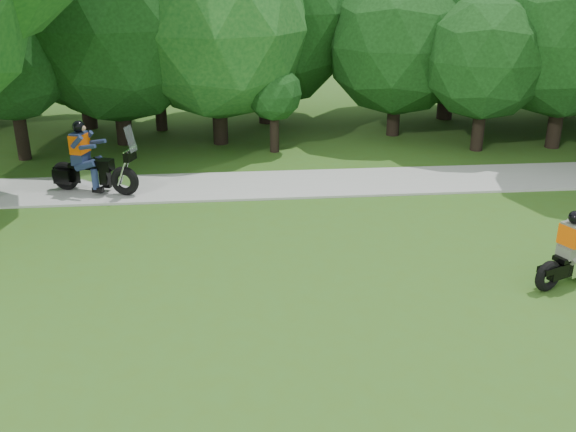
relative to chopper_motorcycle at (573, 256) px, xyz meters
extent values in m
plane|color=#3A601B|center=(-2.93, -1.99, -0.54)|extent=(100.00, 100.00, 0.00)
cube|color=#A5A5A0|center=(-2.93, 6.01, -0.51)|extent=(60.00, 2.20, 0.06)
cylinder|color=black|center=(-9.63, 10.62, 0.36)|extent=(0.51, 0.51, 1.80)
sphere|color=black|center=(-9.63, 10.62, 3.26)|extent=(6.16, 6.16, 6.16)
cylinder|color=black|center=(-12.40, 9.14, 0.35)|extent=(0.38, 0.38, 1.79)
sphere|color=black|center=(-12.40, 9.14, 2.40)|extent=(3.53, 3.53, 3.53)
cylinder|color=black|center=(-11.16, 12.84, 0.36)|extent=(0.51, 0.51, 1.80)
sphere|color=black|center=(-11.16, 12.84, 3.28)|extent=(6.22, 6.22, 6.22)
cylinder|color=black|center=(4.06, 8.91, 0.36)|extent=(0.45, 0.45, 1.80)
sphere|color=black|center=(4.06, 8.91, 2.85)|extent=(4.91, 4.91, 4.91)
cylinder|color=black|center=(-6.51, 10.36, 0.36)|extent=(0.48, 0.48, 1.80)
sphere|color=#154C1A|center=(-6.51, 10.36, 3.10)|extent=(5.67, 5.67, 5.67)
cylinder|color=black|center=(1.88, 13.11, 0.36)|extent=(0.57, 0.57, 1.80)
sphere|color=black|center=(1.88, 13.11, 3.68)|extent=(7.45, 7.45, 7.45)
cylinder|color=black|center=(-4.85, 13.09, 0.36)|extent=(0.54, 0.54, 1.80)
sphere|color=black|center=(-4.85, 13.09, 3.49)|extent=(6.88, 6.88, 6.88)
cylinder|color=black|center=(1.52, 8.83, 0.27)|extent=(0.39, 0.39, 1.62)
sphere|color=black|center=(1.52, 8.83, 2.31)|extent=(3.78, 3.78, 3.78)
cylinder|color=black|center=(6.23, 13.06, 0.36)|extent=(0.51, 0.51, 1.80)
sphere|color=black|center=(6.23, 13.06, 3.25)|extent=(6.14, 6.14, 6.14)
cylinder|color=black|center=(-4.84, 9.23, 0.10)|extent=(0.29, 0.29, 1.28)
sphere|color=black|center=(-4.84, 9.23, 1.29)|extent=(1.71, 1.71, 1.71)
cylinder|color=black|center=(-0.65, 10.90, 0.21)|extent=(0.44, 0.44, 1.51)
sphere|color=black|center=(-0.65, 10.90, 2.50)|extent=(4.71, 4.71, 4.71)
cylinder|color=black|center=(-8.60, 12.33, 0.36)|extent=(0.39, 0.39, 1.80)
sphere|color=black|center=(-8.60, 12.33, 2.52)|extent=(3.90, 3.90, 3.90)
torus|color=black|center=(-0.57, -0.26, -0.24)|extent=(0.62, 0.40, 0.60)
cube|color=black|center=(-0.07, -0.03, -0.20)|extent=(1.04, 0.62, 0.27)
cube|color=silver|center=(0.07, 0.03, -0.20)|extent=(0.49, 0.43, 0.34)
cube|color=black|center=(-0.17, -0.08, 0.02)|extent=(0.52, 0.43, 0.09)
cube|color=#555948|center=(-0.17, -0.08, 0.14)|extent=(0.37, 0.40, 0.21)
cube|color=#555948|center=(-0.16, -0.07, 0.45)|extent=(0.35, 0.42, 0.48)
cube|color=#FF5805|center=(-0.16, -0.07, 0.47)|extent=(0.39, 0.46, 0.38)
sphere|color=black|center=(-0.13, -0.06, 0.81)|extent=(0.24, 0.24, 0.24)
torus|color=black|center=(-10.47, 6.02, -0.10)|extent=(0.79, 0.45, 0.76)
torus|color=black|center=(-8.89, 5.47, -0.10)|extent=(0.79, 0.45, 0.76)
cube|color=black|center=(-9.87, 5.81, -0.05)|extent=(1.22, 0.64, 0.35)
cube|color=silver|center=(-9.72, 5.76, -0.05)|extent=(0.61, 0.52, 0.43)
cube|color=black|center=(-9.46, 5.67, 0.27)|extent=(0.64, 0.49, 0.28)
cube|color=black|center=(-10.00, 5.86, 0.23)|extent=(0.64, 0.51, 0.11)
cylinder|color=silver|center=(-8.85, 5.46, 0.27)|extent=(0.42, 0.19, 0.97)
cylinder|color=silver|center=(-8.68, 5.40, 0.74)|extent=(0.26, 0.67, 0.04)
cube|color=black|center=(-10.50, 5.78, -0.05)|extent=(0.47, 0.27, 0.37)
cube|color=black|center=(-10.35, 6.23, -0.05)|extent=(0.47, 0.27, 0.37)
cube|color=navy|center=(-10.00, 5.86, 0.38)|extent=(0.44, 0.49, 0.26)
cube|color=navy|center=(-9.98, 5.85, 0.77)|extent=(0.41, 0.52, 0.61)
cube|color=#FF5805|center=(-9.98, 5.85, 0.79)|extent=(0.46, 0.57, 0.48)
sphere|color=black|center=(-9.95, 5.84, 1.22)|extent=(0.30, 0.30, 0.30)
camera|label=1|loc=(-6.22, -10.13, 5.10)|focal=40.00mm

